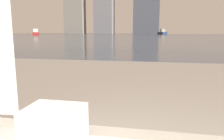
# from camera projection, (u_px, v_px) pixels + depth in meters

# --- Properties ---
(towel_stack) EXTENTS (0.22, 0.18, 0.16)m
(towel_stack) POSITION_uv_depth(u_px,v_px,m) (54.00, 127.00, 0.86)
(towel_stack) COLOR white
(towel_stack) RESTS_ON bathtub
(harbor_water) EXTENTS (180.00, 110.00, 0.01)m
(harbor_water) POSITION_uv_depth(u_px,v_px,m) (154.00, 35.00, 60.15)
(harbor_water) COLOR slate
(harbor_water) RESTS_ON ground_plane
(harbor_boat_0) EXTENTS (3.80, 5.10, 1.83)m
(harbor_boat_0) POSITION_uv_depth(u_px,v_px,m) (36.00, 33.00, 62.74)
(harbor_boat_0) COLOR maroon
(harbor_boat_0) RESTS_ON harbor_water
(harbor_boat_4) EXTENTS (3.48, 5.53, 1.96)m
(harbor_boat_4) POSITION_uv_depth(u_px,v_px,m) (162.00, 33.00, 80.06)
(harbor_boat_4) COLOR navy
(harbor_boat_4) RESTS_ON harbor_water
(skyline_tower_0) EXTENTS (10.76, 6.59, 22.84)m
(skyline_tower_0) POSITION_uv_depth(u_px,v_px,m) (75.00, 13.00, 120.63)
(skyline_tower_0) COLOR gray
(skyline_tower_0) RESTS_ON ground_plane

